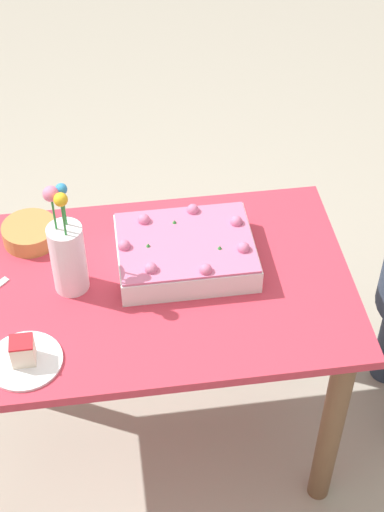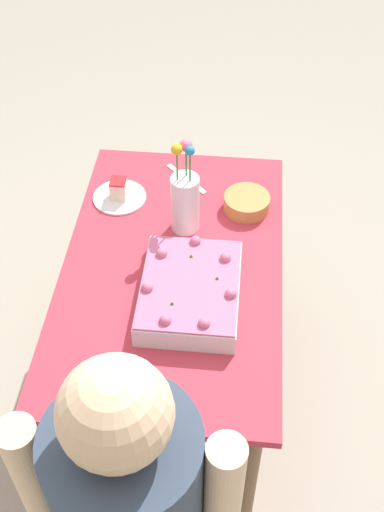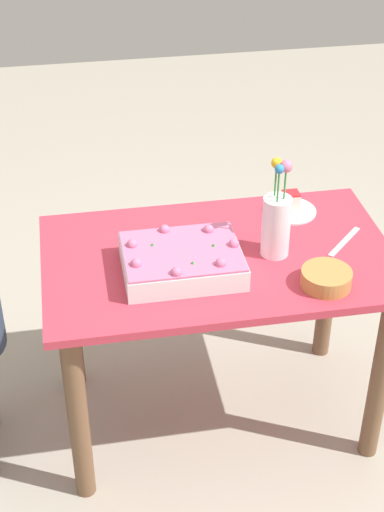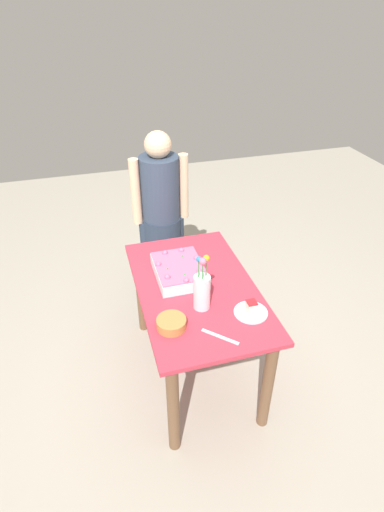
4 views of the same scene
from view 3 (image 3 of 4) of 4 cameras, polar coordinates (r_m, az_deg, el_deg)
name	(u,v)px [view 3 (image 3 of 4)]	position (r m, az deg, el deg)	size (l,w,h in m)	color
ground_plane	(215,413)	(3.20, 1.67, -11.37)	(8.00, 8.00, 0.00)	#A9A292
dining_table	(218,290)	(2.79, 1.88, -2.47)	(1.21, 0.73, 0.77)	#BF3346
sheet_cake	(182,260)	(2.60, -0.74, -0.32)	(0.39, 0.30, 0.11)	white
serving_plate_with_slice	(290,207)	(2.95, 7.16, 3.59)	(0.20, 0.20, 0.08)	white
cake_knife	(344,241)	(2.82, 11.00, 1.06)	(0.22, 0.02, 0.00)	silver
flower_vase	(276,222)	(2.66, 6.16, 2.46)	(0.10, 0.10, 0.36)	white
fruit_bowl	(326,278)	(2.58, 9.74, -1.61)	(0.17, 0.17, 0.06)	#B88042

